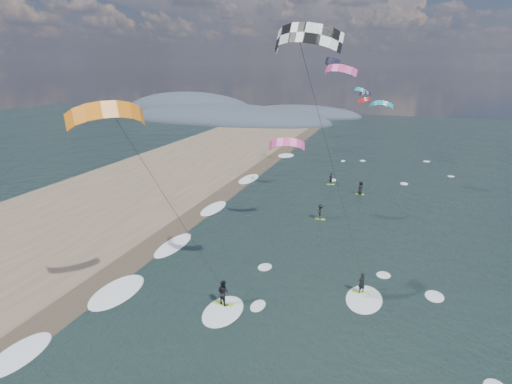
% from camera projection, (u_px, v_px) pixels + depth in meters
% --- Properties ---
extents(ground, '(260.00, 260.00, 0.00)m').
position_uv_depth(ground, '(205.00, 374.00, 23.70)').
color(ground, black).
rests_on(ground, ground).
extents(sand_strip, '(26.00, 240.00, 0.00)m').
position_uv_depth(sand_strip, '(17.00, 247.00, 40.05)').
color(sand_strip, brown).
rests_on(sand_strip, ground).
extents(wet_sand_strip, '(3.00, 240.00, 0.00)m').
position_uv_depth(wet_sand_strip, '(126.00, 265.00, 36.41)').
color(wet_sand_strip, '#382D23').
rests_on(wet_sand_strip, ground).
extents(coastal_hills, '(80.00, 41.00, 15.00)m').
position_uv_depth(coastal_hills, '(221.00, 117.00, 135.22)').
color(coastal_hills, '#3D4756').
rests_on(coastal_hills, ground).
extents(kitesurfer_near_a, '(7.71, 8.68, 18.92)m').
position_uv_depth(kitesurfer_near_a, '(315.00, 103.00, 24.39)').
color(kitesurfer_near_a, '#9CD625').
rests_on(kitesurfer_near_a, ground).
extents(kitesurfer_near_b, '(7.12, 9.38, 15.17)m').
position_uv_depth(kitesurfer_near_b, '(151.00, 180.00, 24.36)').
color(kitesurfer_near_b, '#9CD625').
rests_on(kitesurfer_near_b, ground).
extents(far_kitesurfers, '(5.54, 15.51, 1.76)m').
position_uv_depth(far_kitesurfers, '(337.00, 196.00, 52.24)').
color(far_kitesurfers, '#9CD625').
rests_on(far_kitesurfers, ground).
extents(bg_kite_field, '(12.53, 70.36, 8.98)m').
position_uv_depth(bg_kite_field, '(351.00, 90.00, 69.87)').
color(bg_kite_field, black).
rests_on(bg_kite_field, ground).
extents(shoreline_surf, '(2.40, 79.40, 0.11)m').
position_uv_depth(shoreline_surf, '(167.00, 245.00, 40.36)').
color(shoreline_surf, white).
rests_on(shoreline_surf, ground).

